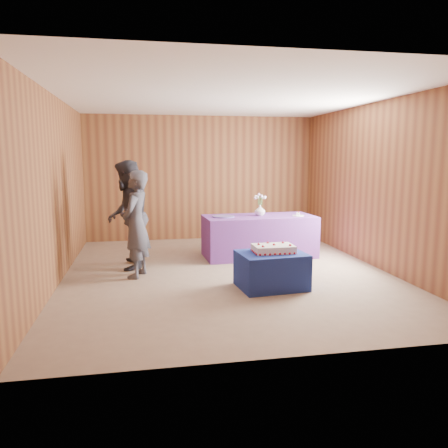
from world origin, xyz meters
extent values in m
plane|color=gray|center=(0.00, 0.00, 0.00)|extent=(6.00, 6.00, 0.00)
cube|color=brown|center=(0.00, 3.00, 1.35)|extent=(5.00, 0.04, 2.70)
cube|color=brown|center=(0.00, -3.00, 1.35)|extent=(5.00, 0.04, 2.70)
cube|color=brown|center=(-2.50, 0.00, 1.35)|extent=(0.04, 6.00, 2.70)
cube|color=brown|center=(2.50, 0.00, 1.35)|extent=(0.04, 6.00, 2.70)
cube|color=white|center=(0.00, 0.00, 2.70)|extent=(5.00, 6.00, 0.04)
cube|color=navy|center=(0.46, -0.89, 0.25)|extent=(0.97, 0.79, 0.50)
cube|color=#693592|center=(0.80, 1.03, 0.38)|extent=(2.04, 0.99, 0.75)
cube|color=white|center=(0.49, -0.86, 0.55)|extent=(0.56, 0.37, 0.10)
sphere|color=#B70E20|center=(0.22, -1.05, 0.51)|extent=(0.03, 0.03, 0.03)
sphere|color=#B70E20|center=(0.77, -1.05, 0.51)|extent=(0.03, 0.03, 0.03)
sphere|color=#B70E20|center=(0.21, -0.68, 0.51)|extent=(0.03, 0.03, 0.03)
sphere|color=#B70E20|center=(0.77, -0.68, 0.51)|extent=(0.03, 0.03, 0.03)
sphere|color=#B70E20|center=(0.33, -0.96, 0.62)|extent=(0.03, 0.03, 0.03)
cone|color=#196016|center=(0.35, -0.96, 0.61)|extent=(0.01, 0.02, 0.02)
sphere|color=#B70E20|center=(0.64, -0.78, 0.62)|extent=(0.03, 0.03, 0.03)
cone|color=#196016|center=(0.67, -0.78, 0.61)|extent=(0.01, 0.02, 0.02)
sphere|color=#B70E20|center=(0.49, -0.86, 0.62)|extent=(0.03, 0.03, 0.03)
cone|color=#196016|center=(0.52, -0.86, 0.61)|extent=(0.01, 0.02, 0.02)
imported|color=silver|center=(0.82, 1.06, 0.85)|extent=(0.25, 0.25, 0.20)
cylinder|color=#2B6B2F|center=(0.86, 1.06, 1.03)|extent=(0.01, 0.01, 0.15)
sphere|color=#E5C0F9|center=(0.91, 1.06, 1.10)|extent=(0.05, 0.05, 0.05)
cylinder|color=#2B6B2F|center=(0.84, 1.09, 1.03)|extent=(0.01, 0.01, 0.15)
sphere|color=silver|center=(0.88, 1.13, 1.10)|extent=(0.05, 0.05, 0.05)
cylinder|color=#2B6B2F|center=(0.82, 1.10, 1.03)|extent=(0.01, 0.01, 0.15)
sphere|color=#E5C0F9|center=(0.82, 1.15, 1.10)|extent=(0.05, 0.05, 0.05)
cylinder|color=#2B6B2F|center=(0.79, 1.09, 1.03)|extent=(0.01, 0.01, 0.15)
sphere|color=silver|center=(0.75, 1.13, 1.10)|extent=(0.05, 0.05, 0.05)
cylinder|color=#2B6B2F|center=(0.78, 1.06, 1.03)|extent=(0.01, 0.01, 0.15)
sphere|color=#E5C0F9|center=(0.73, 1.06, 1.10)|extent=(0.05, 0.05, 0.05)
cylinder|color=#2B6B2F|center=(0.79, 1.03, 1.03)|extent=(0.01, 0.01, 0.15)
sphere|color=silver|center=(0.75, 1.00, 1.10)|extent=(0.05, 0.05, 0.05)
cylinder|color=#2B6B2F|center=(0.82, 1.02, 1.03)|extent=(0.01, 0.01, 0.15)
sphere|color=#E5C0F9|center=(0.82, 0.97, 1.10)|extent=(0.05, 0.05, 0.05)
cylinder|color=#2B6B2F|center=(0.84, 1.03, 1.03)|extent=(0.01, 0.01, 0.15)
sphere|color=silver|center=(0.88, 1.00, 1.10)|extent=(0.05, 0.05, 0.05)
cylinder|color=#5C4F9F|center=(0.13, 1.02, 0.76)|extent=(0.47, 0.47, 0.02)
cylinder|color=white|center=(1.49, 0.90, 0.76)|extent=(0.24, 0.24, 0.01)
cube|color=white|center=(1.49, 0.90, 0.79)|extent=(0.08, 0.07, 0.05)
sphere|color=#B70E20|center=(1.49, 0.89, 0.83)|extent=(0.02, 0.02, 0.02)
cube|color=silver|center=(1.53, 0.79, 0.75)|extent=(0.26, 0.04, 0.00)
imported|color=#3C3C47|center=(-1.39, 0.03, 0.81)|extent=(0.56, 0.68, 1.62)
imported|color=#2F2F38|center=(-1.53, 0.58, 0.88)|extent=(0.73, 0.90, 1.76)
camera|label=1|loc=(-1.27, -6.59, 1.82)|focal=35.00mm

